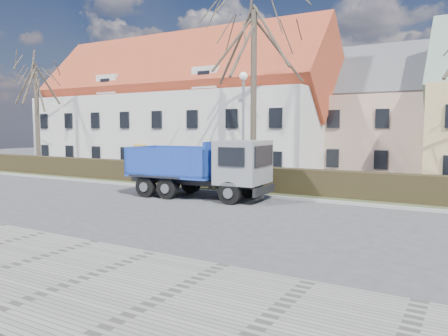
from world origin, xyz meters
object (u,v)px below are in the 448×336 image
Objects in this scene: streetlight at (243,130)px; cart_frame at (136,183)px; parked_car_a at (160,166)px; dump_truck at (194,168)px.

cart_frame is at bearing -150.97° from streetlight.
cart_frame is at bearing -151.61° from parked_car_a.
streetlight reaches higher than cart_frame.
streetlight is at bearing 29.03° from cart_frame.
dump_truck is 1.11× the size of streetlight.
dump_truck is at bearing -97.90° from streetlight.
parked_car_a is (-8.06, 7.39, -0.80)m from dump_truck.
dump_truck is 1.85× the size of parked_car_a.
streetlight reaches higher than dump_truck.
dump_truck is 12.36× the size of cart_frame.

